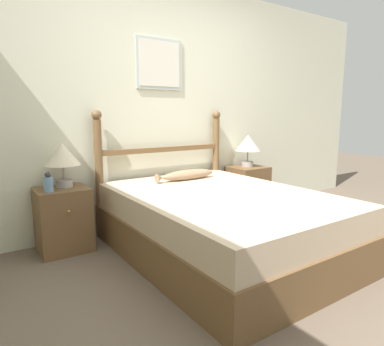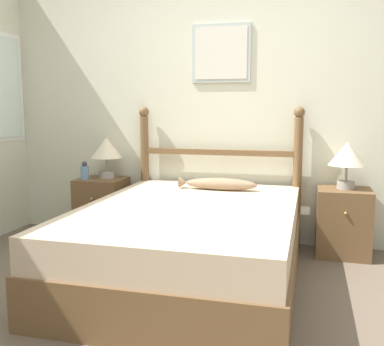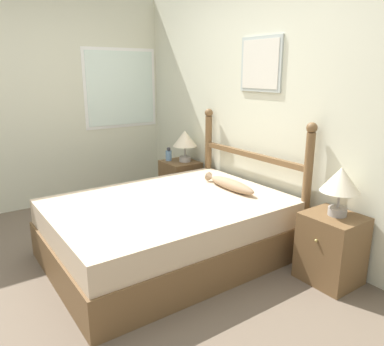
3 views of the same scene
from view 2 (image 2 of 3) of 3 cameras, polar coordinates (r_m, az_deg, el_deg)
name	(u,v)px [view 2 (image 2 of 3)]	position (r m, az deg, el deg)	size (l,w,h in m)	color
ground_plane	(172,321)	(2.71, -2.58, -18.23)	(16.00, 16.00, 0.00)	brown
wall_back	(228,100)	(4.11, 4.62, 9.18)	(6.40, 0.08, 2.55)	beige
bed	(190,243)	(3.21, -0.32, -8.88)	(1.48, 2.03, 0.53)	brown
headboard	(218,168)	(4.05, 3.29, 0.59)	(1.49, 0.09, 1.22)	brown
nightstand_left	(102,207)	(4.34, -11.36, -4.31)	(0.43, 0.41, 0.56)	brown
nightstand_right	(343,222)	(3.92, 18.64, -5.95)	(0.43, 0.41, 0.56)	brown
table_lamp_left	(106,150)	(4.28, -10.82, 2.94)	(0.30, 0.30, 0.38)	gray
table_lamp_right	(347,156)	(3.84, 19.10, 2.05)	(0.30, 0.30, 0.38)	gray
bottle	(85,172)	(4.25, -13.47, 0.18)	(0.07, 0.07, 0.17)	#668CB2
fish_pillow	(218,184)	(3.73, 3.38, -1.40)	(0.66, 0.12, 0.10)	#997A5B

